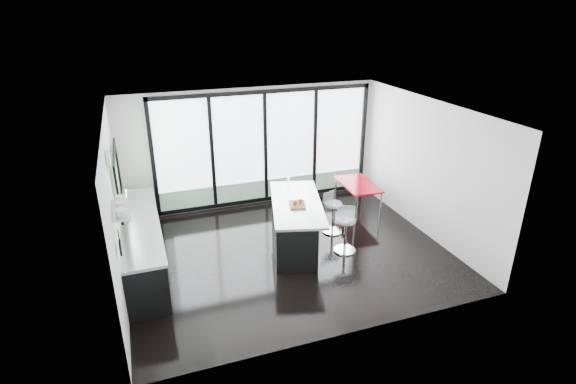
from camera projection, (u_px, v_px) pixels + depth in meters
name	position (u px, v px, depth m)	size (l,w,h in m)	color
floor	(288.00, 252.00, 8.80)	(6.00, 5.00, 0.00)	black
ceiling	(288.00, 111.00, 7.71)	(6.00, 5.00, 0.00)	white
wall_back	(264.00, 153.00, 10.52)	(6.00, 0.09, 2.80)	silver
wall_front	(350.00, 252.00, 6.08)	(6.00, 0.00, 2.80)	silver
wall_left	(116.00, 194.00, 7.51)	(0.26, 5.00, 2.80)	silver
wall_right	(426.00, 168.00, 9.18)	(0.00, 5.00, 2.80)	silver
counter_cabinets	(142.00, 245.00, 8.14)	(0.69, 3.24, 1.36)	black
island	(293.00, 223.00, 8.93)	(1.51, 2.42, 1.20)	black
bar_stool_near	(345.00, 235.00, 8.72)	(0.44, 0.44, 0.70)	silver
bar_stool_far	(333.00, 217.00, 9.46)	(0.42, 0.42, 0.67)	silver
red_table	(357.00, 197.00, 10.47)	(0.71, 1.25, 0.67)	#A60A14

